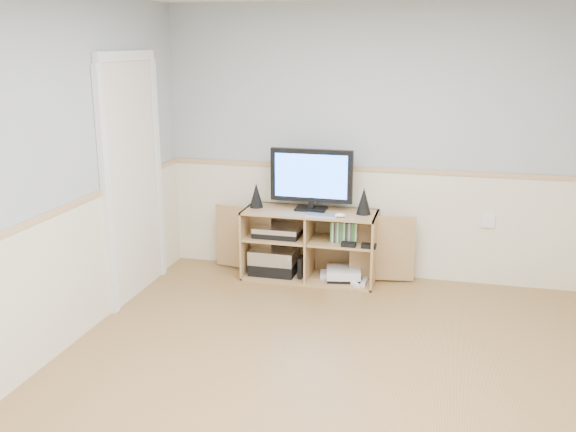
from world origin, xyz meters
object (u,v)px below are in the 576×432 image
Objects in this scene: monitor at (311,177)px; keyboard at (321,215)px; media_cabinet at (311,243)px; game_consoles at (342,274)px.

keyboard is at bearing -54.44° from monitor.
media_cabinet is 2.53× the size of monitor.
keyboard reaches higher than game_consoles.
keyboard is at bearing -144.95° from game_consoles.
keyboard is 0.63m from game_consoles.
monitor reaches higher than media_cabinet.
monitor reaches higher than keyboard.
monitor is at bearing 169.12° from game_consoles.
media_cabinet is 0.40m from keyboard.
media_cabinet is at bearing 167.94° from game_consoles.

